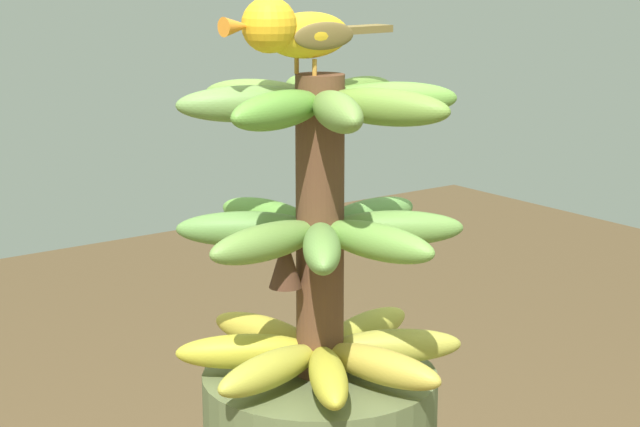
# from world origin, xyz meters

# --- Properties ---
(banana_bunch) EXTENTS (0.32, 0.32, 0.34)m
(banana_bunch) POSITION_xyz_m (0.00, -0.00, 1.11)
(banana_bunch) COLOR brown
(banana_bunch) RESTS_ON banana_tree
(perched_bird) EXTENTS (0.07, 0.22, 0.08)m
(perched_bird) POSITION_xyz_m (-0.00, -0.03, 1.32)
(perched_bird) COLOR #C68933
(perched_bird) RESTS_ON banana_bunch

